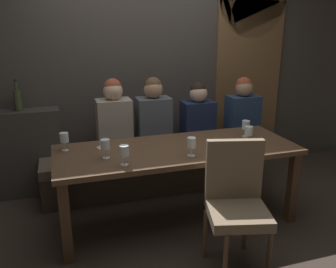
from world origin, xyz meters
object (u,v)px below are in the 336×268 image
Objects in this scene: diner_bearded at (154,118)px; wine_glass_center_front at (249,131)px; dining_table at (177,156)px; dessert_plate at (247,149)px; wine_glass_far_right at (105,145)px; wine_glass_near_right at (192,143)px; diner_redhead at (114,120)px; wine_bottle_pale_label at (18,99)px; wine_glass_near_left at (64,138)px; wine_glass_far_left at (124,151)px; diner_near_end at (243,113)px; wine_glass_center_back at (246,126)px; banquette_bench at (157,170)px; fork_on_table at (234,153)px; diner_far_end at (198,117)px; espresso_cup at (103,145)px; chair_near_side at (236,197)px.

diner_bearded is 5.11× the size of wine_glass_center_front.
dessert_plate reaches higher than dining_table.
wine_glass_far_right is 1.00× the size of wine_glass_near_right.
diner_redhead is at bearing 174.45° from diner_bearded.
dining_table is 0.64m from dessert_plate.
diner_bearded is 1.43m from wine_bottle_pale_label.
diner_bearded reaches higher than wine_glass_near_left.
wine_glass_far_left is at bearing -56.62° from wine_bottle_pale_label.
diner_redhead is 0.73m from wine_glass_near_left.
diner_near_end is 4.85× the size of wine_glass_center_back.
dining_table is 13.41× the size of wine_glass_center_front.
dessert_plate is (0.60, -0.96, -0.09)m from diner_bearded.
wine_glass_center_front is (1.66, -0.31, 0.00)m from wine_glass_near_left.
diner_near_end is (1.04, -0.01, 0.60)m from banquette_bench.
dining_table is 0.69m from wine_glass_far_right.
wine_glass_center_back is (0.71, 0.35, -0.00)m from wine_glass_near_right.
wine_glass_center_back is (-0.29, -0.58, 0.03)m from diner_near_end.
wine_glass_far_left is at bearing -171.23° from wine_glass_center_front.
fork_on_table is (-0.62, -0.98, -0.08)m from diner_near_end.
diner_far_end is 1.27m from espresso_cup.
fork_on_table is at bearing -122.26° from diner_near_end.
wine_glass_far_right is at bearing -104.36° from diner_redhead.
wine_glass_far_right is at bearing -43.04° from wine_glass_near_left.
wine_glass_center_back is 1.41m from espresso_cup.
wine_glass_near_right is at bearing 177.16° from dessert_plate.
wine_bottle_pale_label is (-1.37, 0.34, 0.22)m from diner_bearded.
wine_bottle_pale_label reaches higher than diner_near_end.
diner_redhead is 1.50m from diner_near_end.
dessert_plate is (-0.48, -0.96, -0.07)m from diner_near_end.
diner_redhead is 1.11× the size of diner_far_end.
diner_redhead is at bearing 75.64° from wine_glass_far_right.
wine_glass_far_left is at bearing -148.65° from diner_near_end.
fork_on_table is (-0.14, -0.03, -0.01)m from dessert_plate.
wine_glass_far_left is at bearing -118.96° from banquette_bench.
wine_glass_far_left is 0.48m from espresso_cup.
wine_bottle_pale_label is at bearing 131.90° from espresso_cup.
diner_near_end reaches higher than chair_near_side.
dining_table is at bearing -36.39° from wine_bottle_pale_label.
chair_near_side is at bearing -118.92° from fork_on_table.
diner_bearded is 5.11× the size of wine_glass_far_left.
dessert_plate is (0.57, -0.97, 0.53)m from banquette_bench.
diner_near_end is (0.82, 1.41, 0.27)m from chair_near_side.
diner_bearded reaches higher than wine_bottle_pale_label.
wine_glass_far_left is 0.96× the size of fork_on_table.
diner_bearded reaches higher than wine_glass_far_left.
wine_glass_near_right is at bearing 3.27° from wine_glass_far_left.
wine_glass_far_right and wine_glass_center_back have the same top height.
banquette_bench is 1.20m from fork_on_table.
diner_redhead and diner_bearded have the same top height.
banquette_bench is at bearing -176.47° from diner_far_end.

